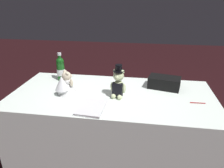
% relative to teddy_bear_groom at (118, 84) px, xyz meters
% --- Properties ---
extents(ground_plane, '(12.00, 12.00, 0.00)m').
position_rel_teddy_bear_groom_xyz_m(ground_plane, '(-0.06, 0.05, -0.92)').
color(ground_plane, black).
extents(reception_table, '(1.88, 0.90, 0.80)m').
position_rel_teddy_bear_groom_xyz_m(reception_table, '(-0.06, 0.05, -0.52)').
color(reception_table, white).
rests_on(reception_table, ground_plane).
extents(teddy_bear_groom, '(0.14, 0.13, 0.30)m').
position_rel_teddy_bear_groom_xyz_m(teddy_bear_groom, '(0.00, 0.00, 0.00)').
color(teddy_bear_groom, beige).
rests_on(teddy_bear_groom, reception_table).
extents(teddy_bear_bride, '(0.23, 0.23, 0.22)m').
position_rel_teddy_bear_groom_xyz_m(teddy_bear_bride, '(-0.48, -0.01, -0.03)').
color(teddy_bear_bride, white).
rests_on(teddy_bear_bride, reception_table).
extents(champagne_bottle, '(0.08, 0.08, 0.30)m').
position_rel_teddy_bear_groom_xyz_m(champagne_bottle, '(-0.66, 0.32, 0.00)').
color(champagne_bottle, '#134D15').
rests_on(champagne_bottle, reception_table).
extents(signing_pen, '(0.13, 0.01, 0.01)m').
position_rel_teddy_bear_groom_xyz_m(signing_pen, '(0.69, -0.02, -0.12)').
color(signing_pen, maroon).
rests_on(signing_pen, reception_table).
extents(gift_case_black, '(0.33, 0.24, 0.11)m').
position_rel_teddy_bear_groom_xyz_m(gift_case_black, '(0.42, 0.27, -0.07)').
color(gift_case_black, black).
rests_on(gift_case_black, reception_table).
extents(guestbook, '(0.23, 0.29, 0.02)m').
position_rel_teddy_bear_groom_xyz_m(guestbook, '(-0.18, -0.25, -0.11)').
color(guestbook, white).
rests_on(guestbook, reception_table).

